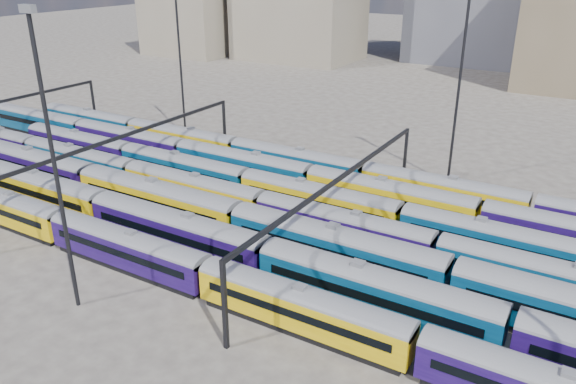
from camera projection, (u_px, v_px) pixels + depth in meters
The scene contains 13 objects.
ground at pixel (260, 224), 65.25m from camera, with size 500.00×500.00×0.00m, color #3E3935.
rake_0 at pixel (128, 246), 55.10m from camera, with size 137.00×2.86×4.81m.
rake_1 at pixel (102, 206), 63.21m from camera, with size 131.69×3.21×5.42m.
rake_2 at pixel (158, 196), 65.34m from camera, with size 160.05×3.34×5.64m.
rake_3 at pixel (262, 204), 64.13m from camera, with size 121.62×2.97×4.99m.
rake_4 at pixel (402, 217), 61.00m from camera, with size 123.00×3.00×5.05m.
rake_5 at pixel (310, 177), 71.58m from camera, with size 127.13×3.10×5.22m.
rake_6 at pixel (364, 173), 73.10m from camera, with size 123.35×3.01×5.06m.
gantry_1 at pixel (130, 142), 72.08m from camera, with size 0.35×40.35×8.03m.
gantry_2 at pixel (340, 187), 57.89m from camera, with size 0.35×40.35×8.03m.
mast_1 at pixel (180, 55), 91.42m from camera, with size 1.40×0.50×25.60m.
mast_2 at pixel (53, 157), 44.79m from camera, with size 1.40×0.50×25.60m.
mast_3 at pixel (460, 82), 71.73m from camera, with size 1.40×0.50×25.60m.
Camera 1 is at (32.86, -48.72, 28.78)m, focal length 35.00 mm.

